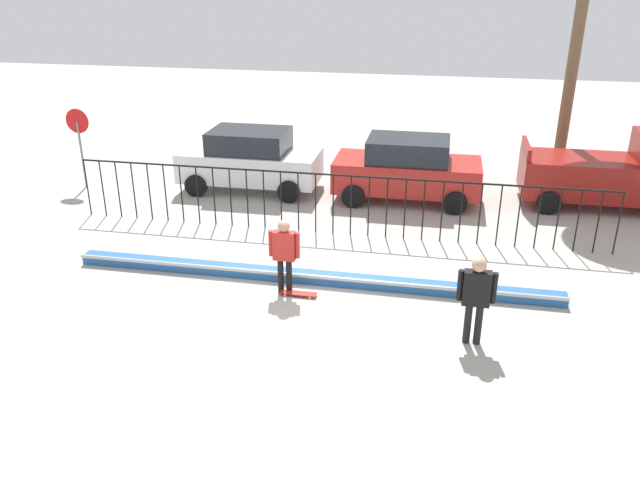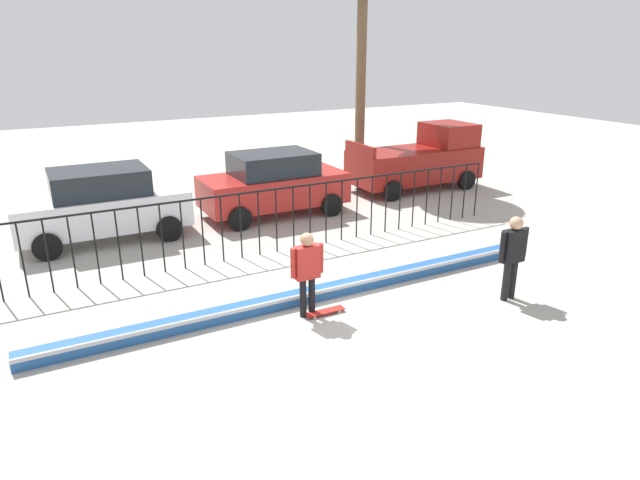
# 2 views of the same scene
# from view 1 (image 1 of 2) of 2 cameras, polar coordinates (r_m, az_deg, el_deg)

# --- Properties ---
(ground_plane) EXTENTS (60.00, 60.00, 0.00)m
(ground_plane) POSITION_cam_1_polar(r_m,az_deg,el_deg) (13.83, -1.40, -4.91)
(ground_plane) COLOR #ADA89E
(bowl_coping_ledge) EXTENTS (11.00, 0.40, 0.27)m
(bowl_coping_ledge) POSITION_cam_1_polar(r_m,az_deg,el_deg) (14.31, -0.87, -3.33)
(bowl_coping_ledge) COLOR #235699
(bowl_coping_ledge) RESTS_ON ground
(perimeter_fence) EXTENTS (14.04, 0.04, 1.63)m
(perimeter_fence) POSITION_cam_1_polar(r_m,az_deg,el_deg) (16.56, 1.19, 3.89)
(perimeter_fence) COLOR black
(perimeter_fence) RESTS_ON ground
(skateboarder) EXTENTS (0.68, 0.25, 1.68)m
(skateboarder) POSITION_cam_1_polar(r_m,az_deg,el_deg) (13.52, -3.22, -0.88)
(skateboarder) COLOR black
(skateboarder) RESTS_ON ground
(skateboard) EXTENTS (0.80, 0.20, 0.07)m
(skateboard) POSITION_cam_1_polar(r_m,az_deg,el_deg) (13.76, -1.96, -4.79)
(skateboard) COLOR #A51E19
(skateboard) RESTS_ON ground
(camera_operator) EXTENTS (0.71, 0.27, 1.76)m
(camera_operator) POSITION_cam_1_polar(r_m,az_deg,el_deg) (12.00, 13.81, -4.63)
(camera_operator) COLOR black
(camera_operator) RESTS_ON ground
(parked_car_white) EXTENTS (4.30, 2.12, 1.90)m
(parked_car_white) POSITION_cam_1_polar(r_m,az_deg,el_deg) (20.10, -6.27, 7.18)
(parked_car_white) COLOR silver
(parked_car_white) RESTS_ON ground
(parked_car_red) EXTENTS (4.30, 2.12, 1.90)m
(parked_car_red) POSITION_cam_1_polar(r_m,az_deg,el_deg) (19.21, 7.80, 6.33)
(parked_car_red) COLOR #B2231E
(parked_car_red) RESTS_ON ground
(pickup_truck) EXTENTS (4.70, 2.12, 2.24)m
(pickup_truck) POSITION_cam_1_polar(r_m,az_deg,el_deg) (20.29, 24.85, 5.46)
(pickup_truck) COLOR maroon
(pickup_truck) RESTS_ON ground
(stop_sign) EXTENTS (0.76, 0.07, 2.50)m
(stop_sign) POSITION_cam_1_polar(r_m,az_deg,el_deg) (21.41, -20.72, 8.60)
(stop_sign) COLOR slate
(stop_sign) RESTS_ON ground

